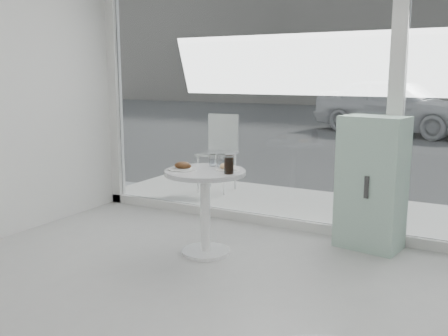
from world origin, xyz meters
The scene contains 12 objects.
storefront centered at (0.07, 3.00, 1.71)m, with size 5.00×0.14×3.00m.
main_table centered at (-0.50, 1.90, 0.55)m, with size 0.72×0.72×0.77m.
patio_deck centered at (0.00, 3.80, 0.03)m, with size 5.60×1.60×0.05m, color white.
street centered at (0.00, 16.00, 0.00)m, with size 40.00×24.00×0.00m, color #3D3D3D.
mint_cabinet centered at (0.76, 2.78, 0.62)m, with size 0.62×0.47×1.24m.
patio_chair centered at (-1.53, 4.02, 0.63)m, with size 0.48×0.48×1.03m.
car_white centered at (-0.74, 12.57, 0.78)m, with size 1.83×4.56×1.55m, color silver.
plate_fritter centered at (-0.68, 1.82, 0.80)m, with size 0.26×0.26×0.07m.
plate_donut centered at (-0.34, 2.01, 0.79)m, with size 0.22×0.22×0.05m.
water_tumbler_a centered at (-0.55, 2.12, 0.82)m, with size 0.07×0.07×0.11m.
water_tumbler_b centered at (-0.43, 2.07, 0.83)m, with size 0.08×0.08×0.13m.
cola_glass centered at (-0.24, 1.86, 0.85)m, with size 0.08×0.08×0.16m.
Camera 1 is at (1.72, -1.82, 1.60)m, focal length 40.00 mm.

